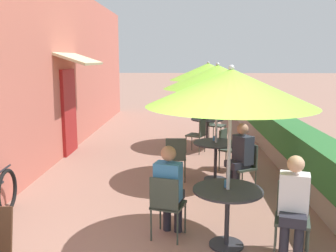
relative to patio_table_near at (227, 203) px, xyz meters
The scene contains 21 objects.
cafe_facade_wall 6.50m from the patio_table_near, 124.37° to the left, with size 0.98×13.90×4.20m.
planter_hedge 5.53m from the patio_table_near, 71.81° to the left, with size 0.60×12.90×1.01m.
patio_table_near is the anchor object (origin of this frame).
patio_umbrella_near 1.44m from the patio_table_near, 90.00° to the right, with size 2.04×2.04×2.28m.
cafe_chair_near_left 0.78m from the patio_table_near, 10.31° to the right, with size 0.49×0.49×0.87m.
seated_patron_near_left 0.79m from the patio_table_near, 18.53° to the right, with size 0.42×0.47×1.25m.
cafe_chair_near_right 0.78m from the patio_table_near, 169.69° to the left, with size 0.49×0.49×0.87m.
seated_patron_near_right 0.79m from the patio_table_near, 161.47° to the left, with size 0.42×0.47×1.25m.
coffee_cup_near 0.24m from the patio_table_near, 92.38° to the left, with size 0.07×0.07×0.09m.
patio_table_mid 2.64m from the patio_table_near, 88.46° to the left, with size 0.88×0.88×0.76m.
patio_umbrella_mid 3.00m from the patio_table_near, 88.46° to the left, with size 2.04×2.04×2.28m.
cafe_chair_mid_left 2.08m from the patio_table_near, 75.07° to the left, with size 0.55×0.55×0.87m.
seated_patron_mid_left 2.00m from the patio_table_near, 77.30° to the left, with size 0.51×0.48×1.25m.
cafe_chair_mid_right 3.38m from the patio_table_near, 83.50° to the left, with size 0.54×0.54×0.87m.
cafe_chair_mid_back 2.65m from the patio_table_near, 105.47° to the left, with size 0.41×0.41×0.87m.
coffee_cup_mid 2.81m from the patio_table_near, 88.87° to the left, with size 0.07×0.07×0.09m.
patio_table_far 5.51m from the patio_table_near, 89.20° to the left, with size 0.88×0.88×0.76m.
patio_umbrella_far 5.69m from the patio_table_near, 89.20° to the left, with size 2.04×2.04×2.28m.
cafe_chair_far_left 4.77m from the patio_table_near, 92.22° to the left, with size 0.53×0.53×0.87m.
cafe_chair_far_right 6.25m from the patio_table_near, 86.89° to the left, with size 0.53×0.53×0.87m.
coffee_cup_far 5.50m from the patio_table_near, 87.66° to the left, with size 0.07×0.07×0.09m.
Camera 1 is at (0.47, -2.86, 2.35)m, focal length 40.00 mm.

